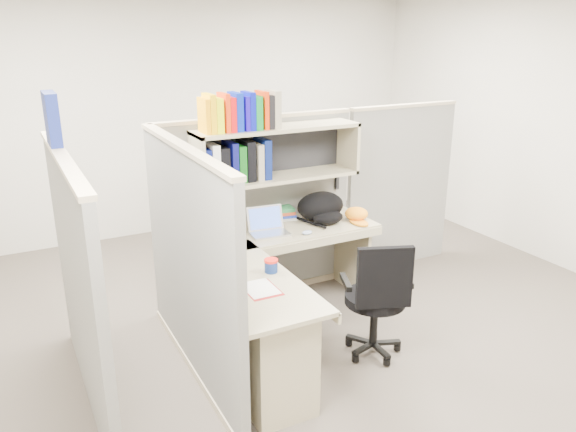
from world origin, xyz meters
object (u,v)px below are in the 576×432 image
laptop (269,222)px  task_chair (376,316)px  desk (276,318)px  backpack (324,208)px  snack_canister (271,265)px

laptop → task_chair: laptop is taller
desk → backpack: backpack is taller
desk → snack_canister: (0.02, 0.11, 0.34)m
laptop → snack_canister: bearing=-108.4°
backpack → task_chair: size_ratio=0.46×
snack_canister → laptop: bearing=65.4°
laptop → task_chair: 1.13m
snack_canister → backpack: bearing=40.6°
backpack → snack_canister: backpack is taller
desk → backpack: bearing=44.0°
desk → snack_canister: snack_canister is taller
snack_canister → task_chair: 0.88m
desk → task_chair: 0.76m
snack_canister → task_chair: bearing=-19.2°
desk → snack_canister: bearing=78.5°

